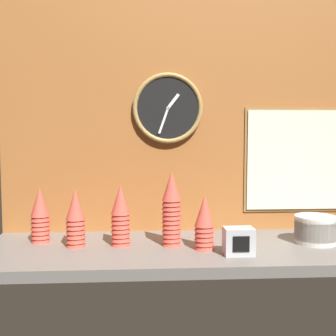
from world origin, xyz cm
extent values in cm
cube|color=slate|center=(0.00, 0.00, -2.00)|extent=(160.00, 56.00, 4.00)
cube|color=#A3602D|center=(0.00, 26.50, 52.50)|extent=(160.00, 3.00, 105.00)
cone|color=#DB4C3D|center=(-27.43, 1.20, 5.79)|extent=(7.42, 7.42, 11.58)
cone|color=#DB4C3D|center=(-27.43, 1.20, 7.54)|extent=(7.42, 7.42, 11.58)
cone|color=#DB4C3D|center=(-27.43, 1.20, 9.29)|extent=(7.42, 7.42, 11.58)
cone|color=#DB4C3D|center=(-27.43, 1.20, 11.04)|extent=(7.42, 7.42, 11.58)
cone|color=#DB4C3D|center=(-27.43, 1.20, 12.79)|extent=(7.42, 7.42, 11.58)
cone|color=#DB4C3D|center=(-27.43, 1.20, 14.54)|extent=(7.42, 7.42, 11.58)
cone|color=#DB4C3D|center=(-27.43, 1.20, 16.29)|extent=(7.42, 7.42, 11.58)
cone|color=#DB4C3D|center=(-27.43, 1.20, 18.04)|extent=(7.42, 7.42, 11.58)
cone|color=#DB4C3D|center=(-44.56, 0.58, 5.79)|extent=(7.42, 7.42, 11.58)
cone|color=#DB4C3D|center=(-44.56, 0.58, 7.54)|extent=(7.42, 7.42, 11.58)
cone|color=#DB4C3D|center=(-44.56, 0.58, 9.29)|extent=(7.42, 7.42, 11.58)
cone|color=#DB4C3D|center=(-44.56, 0.58, 11.04)|extent=(7.42, 7.42, 11.58)
cone|color=#DB4C3D|center=(-44.56, 0.58, 12.79)|extent=(7.42, 7.42, 11.58)
cone|color=#DB4C3D|center=(-44.56, 0.58, 14.54)|extent=(7.42, 7.42, 11.58)
cone|color=#DB4C3D|center=(-44.56, 0.58, 16.29)|extent=(7.42, 7.42, 11.58)
cone|color=#DB4C3D|center=(4.04, -6.15, 5.79)|extent=(7.42, 7.42, 11.58)
cone|color=#DB4C3D|center=(4.04, -6.15, 7.54)|extent=(7.42, 7.42, 11.58)
cone|color=#DB4C3D|center=(4.04, -6.15, 9.29)|extent=(7.42, 7.42, 11.58)
cone|color=#DB4C3D|center=(4.04, -6.15, 11.04)|extent=(7.42, 7.42, 11.58)
cone|color=#DB4C3D|center=(4.04, -6.15, 12.79)|extent=(7.42, 7.42, 11.58)
cone|color=#DB4C3D|center=(4.04, -6.15, 14.54)|extent=(7.42, 7.42, 11.58)
cone|color=#DB4C3D|center=(-59.60, 8.02, 5.79)|extent=(7.42, 7.42, 11.58)
cone|color=#DB4C3D|center=(-59.60, 8.02, 7.54)|extent=(7.42, 7.42, 11.58)
cone|color=#DB4C3D|center=(-59.60, 8.02, 9.29)|extent=(7.42, 7.42, 11.58)
cone|color=#DB4C3D|center=(-59.60, 8.02, 11.04)|extent=(7.42, 7.42, 11.58)
cone|color=#DB4C3D|center=(-59.60, 8.02, 12.79)|extent=(7.42, 7.42, 11.58)
cone|color=#DB4C3D|center=(-59.60, 8.02, 14.54)|extent=(7.42, 7.42, 11.58)
cone|color=#DB4C3D|center=(-59.60, 8.02, 16.29)|extent=(7.42, 7.42, 11.58)
cone|color=#DB4C3D|center=(-7.81, -0.44, 5.79)|extent=(7.42, 7.42, 11.58)
cone|color=#DB4C3D|center=(-7.81, -0.44, 7.54)|extent=(7.42, 7.42, 11.58)
cone|color=#DB4C3D|center=(-7.81, -0.44, 9.29)|extent=(7.42, 7.42, 11.58)
cone|color=#DB4C3D|center=(-7.81, -0.44, 11.04)|extent=(7.42, 7.42, 11.58)
cone|color=#DB4C3D|center=(-7.81, -0.44, 12.79)|extent=(7.42, 7.42, 11.58)
cone|color=#DB4C3D|center=(-7.81, -0.44, 14.54)|extent=(7.42, 7.42, 11.58)
cone|color=#DB4C3D|center=(-7.81, -0.44, 16.29)|extent=(7.42, 7.42, 11.58)
cone|color=#DB4C3D|center=(-7.81, -0.44, 18.04)|extent=(7.42, 7.42, 11.58)
cone|color=#DB4C3D|center=(-7.81, -0.44, 19.79)|extent=(7.42, 7.42, 11.58)
cone|color=#DB4C3D|center=(-7.81, -0.44, 21.54)|extent=(7.42, 7.42, 11.58)
cone|color=#DB4C3D|center=(-7.81, -0.44, 23.29)|extent=(7.42, 7.42, 11.58)
cylinder|color=beige|center=(49.28, 0.02, 1.91)|extent=(16.09, 16.09, 3.82)
cylinder|color=beige|center=(49.28, 0.02, 3.68)|extent=(16.09, 16.09, 3.82)
cylinder|color=beige|center=(49.28, 0.02, 5.44)|extent=(16.09, 16.09, 3.82)
cylinder|color=beige|center=(49.28, 0.02, 7.21)|extent=(16.09, 16.09, 3.82)
cylinder|color=beige|center=(49.28, 0.02, 8.98)|extent=(16.09, 16.09, 3.82)
torus|color=white|center=(49.28, 0.02, 10.31)|extent=(16.18, 16.18, 1.38)
cylinder|color=black|center=(-7.74, 23.90, 54.28)|extent=(29.75, 1.80, 29.75)
torus|color=#AD894C|center=(-7.74, 23.09, 54.28)|extent=(30.54, 1.98, 30.54)
cube|color=white|center=(-5.46, 22.60, 57.22)|extent=(5.61, 0.60, 6.70)
cube|color=white|center=(-9.67, 22.60, 48.81)|extent=(4.74, 0.60, 11.25)
cylinder|color=white|center=(-7.74, 22.60, 54.28)|extent=(1.49, 0.60, 1.49)
cube|color=olive|center=(51.53, 24.62, 31.48)|extent=(50.05, 0.60, 46.59)
cube|color=#EFEACC|center=(51.53, 24.20, 31.48)|extent=(47.65, 1.20, 44.19)
cube|color=#B7B7BC|center=(15.31, -13.78, 4.88)|extent=(10.62, 7.56, 9.75)
cube|color=black|center=(15.31, -17.76, 4.88)|extent=(5.84, 0.40, 5.46)
camera|label=1|loc=(-19.35, -159.80, 43.37)|focal=45.00mm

